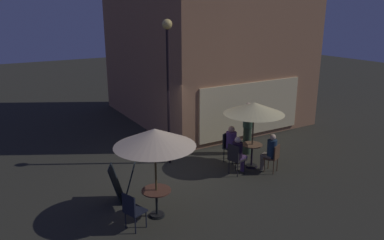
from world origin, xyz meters
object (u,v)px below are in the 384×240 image
(cafe_chair_2, at_px, (235,157))
(patio_umbrella_0, at_px, (254,109))
(patron_seated_2, at_px, (238,153))
(patron_standing_3, at_px, (248,128))
(patron_seated_1, at_px, (232,142))
(menu_sandwich_board, at_px, (123,183))
(cafe_table_1, at_px, (156,197))
(patron_seated_0, at_px, (270,151))
(patio_umbrella_1, at_px, (155,138))
(cafe_chair_0, at_px, (274,156))
(street_lamp_near_corner, at_px, (168,69))
(cafe_chair_3, at_px, (132,209))
(cafe_table_0, at_px, (252,151))
(cafe_chair_1, at_px, (228,144))

(cafe_chair_2, bearing_deg, patio_umbrella_0, 0.00)
(patron_seated_2, bearing_deg, patron_standing_3, 28.21)
(patron_seated_1, height_order, patron_standing_3, patron_standing_3)
(menu_sandwich_board, distance_m, cafe_table_1, 1.25)
(patron_seated_0, distance_m, patron_seated_2, 1.03)
(patio_umbrella_1, height_order, cafe_chair_0, patio_umbrella_1)
(street_lamp_near_corner, bearing_deg, cafe_chair_2, -55.37)
(cafe_chair_3, distance_m, patron_seated_1, 4.95)
(cafe_table_1, bearing_deg, patron_seated_0, 8.00)
(cafe_chair_2, bearing_deg, patron_seated_1, 44.19)
(patron_standing_3, bearing_deg, menu_sandwich_board, 13.94)
(cafe_table_1, xyz_separation_m, patio_umbrella_0, (4.02, 1.17, 1.47))
(menu_sandwich_board, xyz_separation_m, patron_standing_3, (5.09, 1.03, 0.44))
(menu_sandwich_board, relative_size, cafe_table_1, 1.37)
(cafe_chair_3, bearing_deg, cafe_chair_0, -11.27)
(cafe_table_1, bearing_deg, street_lamp_near_corner, 57.12)
(patron_standing_3, bearing_deg, cafe_table_0, 60.89)
(patron_seated_0, xyz_separation_m, patron_standing_3, (0.37, 1.60, 0.25))
(cafe_chair_0, distance_m, cafe_chair_3, 5.14)
(cafe_chair_1, bearing_deg, patron_seated_2, -42.97)
(patio_umbrella_1, xyz_separation_m, cafe_chair_3, (-0.75, -0.27, -1.53))
(cafe_chair_0, distance_m, cafe_chair_2, 1.26)
(cafe_table_1, bearing_deg, cafe_chair_2, 16.89)
(street_lamp_near_corner, distance_m, cafe_chair_3, 4.86)
(street_lamp_near_corner, distance_m, cafe_chair_2, 3.48)
(cafe_table_0, height_order, patron_seated_0, patron_seated_0)
(patron_seated_2, bearing_deg, patron_seated_0, -36.54)
(menu_sandwich_board, distance_m, cafe_chair_3, 1.47)
(patio_umbrella_0, xyz_separation_m, cafe_chair_2, (-0.85, -0.21, -1.39))
(street_lamp_near_corner, height_order, cafe_chair_1, street_lamp_near_corner)
(cafe_chair_3, height_order, patron_standing_3, patron_standing_3)
(menu_sandwich_board, bearing_deg, patron_standing_3, 38.92)
(cafe_chair_3, bearing_deg, cafe_chair_1, 7.44)
(cafe_chair_1, distance_m, patron_seated_1, 0.19)
(street_lamp_near_corner, height_order, patron_standing_3, street_lamp_near_corner)
(street_lamp_near_corner, bearing_deg, patron_seated_2, -51.85)
(patron_seated_0, bearing_deg, cafe_table_1, 73.64)
(cafe_table_0, xyz_separation_m, patron_seated_1, (-0.30, 0.67, 0.17))
(menu_sandwich_board, height_order, patron_seated_1, patron_seated_1)
(patio_umbrella_0, height_order, cafe_chair_0, patio_umbrella_0)
(cafe_chair_1, relative_size, patron_standing_3, 0.53)
(cafe_chair_0, distance_m, patron_seated_2, 1.15)
(menu_sandwich_board, bearing_deg, cafe_chair_2, 24.20)
(cafe_chair_1, bearing_deg, menu_sandwich_board, -102.71)
(cafe_chair_0, bearing_deg, patio_umbrella_0, 0.00)
(street_lamp_near_corner, xyz_separation_m, patio_umbrella_1, (-1.85, -2.87, -1.12))
(menu_sandwich_board, height_order, cafe_chair_1, menu_sandwich_board)
(patio_umbrella_1, height_order, patron_seated_2, patio_umbrella_1)
(patio_umbrella_0, bearing_deg, cafe_table_0, 0.00)
(patio_umbrella_1, height_order, cafe_chair_2, patio_umbrella_1)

